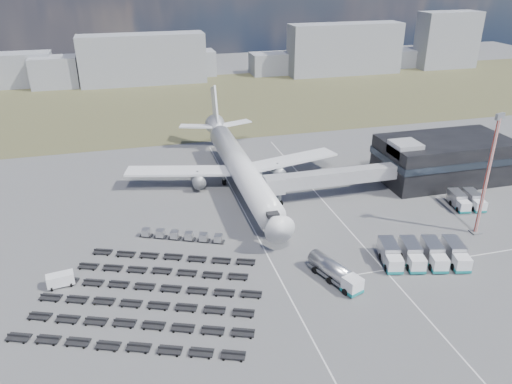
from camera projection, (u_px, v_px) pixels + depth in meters
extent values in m
plane|color=#565659|center=(281.00, 259.00, 88.14)|extent=(420.00, 420.00, 0.00)
cube|color=#444228|center=(191.00, 102.00, 184.40)|extent=(420.00, 90.00, 0.01)
cube|color=silver|center=(262.00, 246.00, 92.05)|extent=(0.25, 110.00, 0.01)
cube|color=silver|center=(352.00, 233.00, 96.26)|extent=(0.25, 110.00, 0.01)
cube|color=silver|center=(431.00, 263.00, 86.99)|extent=(40.00, 0.25, 0.01)
cube|color=black|center=(444.00, 159.00, 118.25)|extent=(30.00, 16.00, 10.00)
cube|color=#262D38|center=(445.00, 154.00, 117.74)|extent=(30.40, 16.40, 1.60)
cube|color=#939399|center=(405.00, 149.00, 111.79)|extent=(6.00, 6.00, 3.00)
cube|color=#939399|center=(332.00, 177.00, 108.15)|extent=(29.80, 3.00, 3.00)
cube|color=#939399|center=(274.00, 185.00, 104.58)|extent=(4.00, 3.60, 3.40)
cylinder|color=slate|center=(280.00, 194.00, 106.45)|extent=(0.70, 0.70, 5.10)
cylinder|color=black|center=(280.00, 203.00, 107.34)|extent=(1.40, 0.90, 1.40)
cylinder|color=white|center=(241.00, 169.00, 112.15)|extent=(5.60, 48.00, 5.60)
cone|color=white|center=(276.00, 223.00, 88.96)|extent=(5.60, 5.00, 5.60)
cone|color=white|center=(217.00, 128.00, 136.31)|extent=(5.60, 8.00, 5.60)
cube|color=black|center=(272.00, 214.00, 90.37)|extent=(2.20, 2.00, 0.80)
cube|color=white|center=(181.00, 171.00, 114.00)|extent=(25.59, 11.38, 0.50)
cube|color=white|center=(289.00, 160.00, 120.07)|extent=(25.59, 11.38, 0.50)
cylinder|color=slate|center=(198.00, 180.00, 113.78)|extent=(3.00, 5.00, 3.00)
cylinder|color=slate|center=(277.00, 171.00, 118.23)|extent=(3.00, 5.00, 3.00)
cube|color=white|center=(196.00, 126.00, 136.61)|extent=(9.49, 5.63, 0.35)
cube|color=white|center=(235.00, 123.00, 139.18)|extent=(9.49, 5.63, 0.35)
cube|color=white|center=(215.00, 105.00, 136.52)|extent=(0.50, 9.06, 11.45)
cylinder|color=slate|center=(267.00, 228.00, 95.49)|extent=(0.50, 0.50, 2.50)
cylinder|color=slate|center=(224.00, 180.00, 116.62)|extent=(0.60, 0.60, 2.50)
cylinder|color=slate|center=(251.00, 177.00, 118.12)|extent=(0.60, 0.60, 2.50)
cylinder|color=black|center=(267.00, 232.00, 95.81)|extent=(0.50, 1.20, 1.20)
cube|color=gray|center=(55.00, 72.00, 203.71)|extent=(18.41, 12.00, 12.30)
cube|color=gray|center=(143.00, 59.00, 208.21)|extent=(51.61, 12.00, 20.31)
cube|color=gray|center=(198.00, 63.00, 225.66)|extent=(14.75, 12.00, 10.87)
cube|color=gray|center=(272.00, 63.00, 228.35)|extent=(19.81, 12.00, 9.34)
cube|color=gray|center=(345.00, 49.00, 225.66)|extent=(51.77, 12.00, 22.27)
cube|color=gray|center=(387.00, 59.00, 242.58)|extent=(54.26, 12.00, 8.15)
cube|color=gray|center=(447.00, 40.00, 238.69)|extent=(28.51, 12.00, 25.90)
cube|color=white|center=(352.00, 285.00, 78.44)|extent=(3.32, 3.32, 2.49)
cube|color=#167C7E|center=(352.00, 290.00, 78.85)|extent=(3.46, 3.46, 0.54)
cylinder|color=#B1B0B5|center=(330.00, 267.00, 82.17)|extent=(5.29, 8.54, 2.70)
cube|color=slate|center=(329.00, 273.00, 82.70)|extent=(5.18, 8.50, 0.38)
cylinder|color=black|center=(336.00, 279.00, 81.60)|extent=(3.05, 2.07, 1.19)
cube|color=white|center=(283.00, 232.00, 95.55)|extent=(3.05, 2.01, 1.33)
cube|color=white|center=(60.00, 280.00, 80.31)|extent=(4.45, 2.53, 2.25)
cube|color=white|center=(257.00, 182.00, 114.37)|extent=(4.21, 6.65, 2.89)
cube|color=#167C7E|center=(257.00, 187.00, 114.87)|extent=(4.34, 6.78, 0.46)
cube|color=white|center=(394.00, 264.00, 83.88)|extent=(3.10, 3.01, 2.48)
cube|color=#167C7E|center=(394.00, 269.00, 84.29)|extent=(3.23, 3.15, 0.51)
cube|color=#B1B0B5|center=(388.00, 250.00, 87.26)|extent=(3.84, 5.67, 2.93)
cube|color=white|center=(417.00, 264.00, 83.97)|extent=(3.10, 3.01, 2.48)
cube|color=#167C7E|center=(416.00, 269.00, 84.38)|extent=(3.23, 3.15, 0.51)
cube|color=#B1B0B5|center=(410.00, 249.00, 87.35)|extent=(3.84, 5.67, 2.93)
cube|color=white|center=(439.00, 264.00, 84.06)|extent=(3.10, 3.01, 2.48)
cube|color=#167C7E|center=(438.00, 268.00, 84.47)|extent=(3.23, 3.15, 0.51)
cube|color=#B1B0B5|center=(432.00, 249.00, 87.44)|extent=(3.84, 5.67, 2.93)
cube|color=white|center=(462.00, 263.00, 84.15)|extent=(3.10, 3.01, 2.48)
cube|color=#167C7E|center=(461.00, 268.00, 84.56)|extent=(3.23, 3.15, 0.51)
cube|color=#B1B0B5|center=(453.00, 249.00, 87.53)|extent=(3.84, 5.67, 2.93)
cube|color=white|center=(464.00, 207.00, 103.82)|extent=(2.65, 2.57, 2.21)
cube|color=#167C7E|center=(463.00, 210.00, 104.18)|extent=(2.77, 2.68, 0.45)
cube|color=#B1B0B5|center=(456.00, 198.00, 106.82)|extent=(3.16, 4.96, 2.61)
cube|color=white|center=(479.00, 206.00, 104.10)|extent=(2.65, 2.57, 2.21)
cube|color=#167C7E|center=(479.00, 209.00, 104.46)|extent=(2.77, 2.68, 0.45)
cube|color=#B1B0B5|center=(472.00, 197.00, 107.09)|extent=(3.16, 4.96, 2.61)
cube|color=black|center=(146.00, 235.00, 95.08)|extent=(2.67, 2.23, 0.16)
cube|color=#B1B0B5|center=(146.00, 232.00, 94.76)|extent=(1.86, 1.86, 1.32)
cube|color=black|center=(160.00, 237.00, 94.66)|extent=(2.67, 2.23, 0.16)
cube|color=#B1B0B5|center=(160.00, 233.00, 94.34)|extent=(1.86, 1.86, 1.32)
cube|color=black|center=(175.00, 238.00, 94.24)|extent=(2.67, 2.23, 0.16)
cube|color=#B1B0B5|center=(174.00, 234.00, 93.92)|extent=(1.86, 1.86, 1.32)
cube|color=black|center=(189.00, 239.00, 93.82)|extent=(2.67, 2.23, 0.16)
cube|color=#B1B0B5|center=(189.00, 236.00, 93.50)|extent=(1.86, 1.86, 1.32)
cube|color=black|center=(204.00, 240.00, 93.40)|extent=(2.67, 2.23, 0.16)
cube|color=#B1B0B5|center=(203.00, 237.00, 93.08)|extent=(1.86, 1.86, 1.32)
cube|color=black|center=(218.00, 242.00, 92.98)|extent=(2.67, 2.23, 0.16)
cube|color=#B1B0B5|center=(218.00, 238.00, 92.66)|extent=(1.86, 1.86, 1.32)
cube|color=black|center=(124.00, 346.00, 67.76)|extent=(32.77, 14.39, 0.78)
cube|color=black|center=(135.00, 324.00, 71.85)|extent=(32.77, 14.39, 0.78)
cube|color=black|center=(145.00, 304.00, 75.94)|extent=(32.77, 14.39, 0.78)
cube|color=black|center=(154.00, 286.00, 80.03)|extent=(32.77, 14.39, 0.78)
cube|color=black|center=(162.00, 270.00, 84.12)|extent=(28.75, 12.78, 0.78)
cube|color=black|center=(170.00, 256.00, 88.21)|extent=(28.75, 12.78, 0.78)
cylinder|color=red|center=(487.00, 178.00, 91.66)|extent=(0.64, 0.64, 22.96)
cube|color=slate|center=(500.00, 116.00, 86.68)|extent=(2.26, 1.26, 1.10)
cube|color=#565659|center=(475.00, 232.00, 96.47)|extent=(1.84, 1.84, 0.28)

